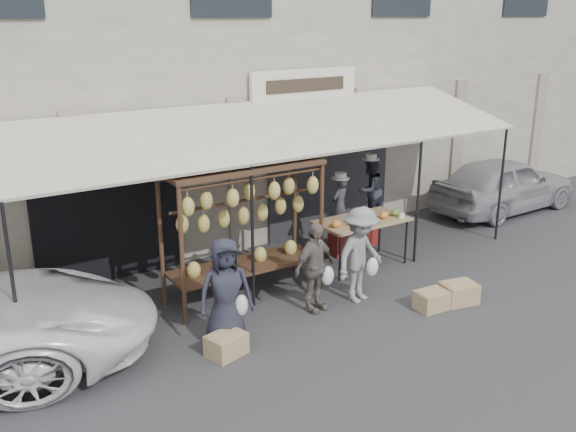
{
  "coord_description": "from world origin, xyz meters",
  "views": [
    {
      "loc": [
        -5.65,
        -7.0,
        4.5
      ],
      "look_at": [
        -0.18,
        1.4,
        1.3
      ],
      "focal_mm": 40.0,
      "sensor_mm": 36.0,
      "label": 1
    }
  ],
  "objects_px": {
    "crate_far": "(226,345)",
    "sedan": "(504,184)",
    "produce_table": "(363,222)",
    "vendor_right": "(370,190)",
    "crate_near_b": "(459,293)",
    "vendor_left": "(340,206)",
    "customer_mid": "(314,268)",
    "banana_rack": "(244,207)",
    "crate_near_a": "(432,300)",
    "customer_right": "(360,255)",
    "customer_left": "(225,292)"
  },
  "relations": [
    {
      "from": "customer_left",
      "to": "customer_mid",
      "type": "distance_m",
      "value": 1.66
    },
    {
      "from": "vendor_left",
      "to": "customer_left",
      "type": "height_order",
      "value": "customer_left"
    },
    {
      "from": "crate_far",
      "to": "crate_near_b",
      "type": "bearing_deg",
      "value": -8.27
    },
    {
      "from": "banana_rack",
      "to": "vendor_left",
      "type": "xyz_separation_m",
      "value": [
        2.45,
        0.71,
        -0.56
      ]
    },
    {
      "from": "produce_table",
      "to": "crate_far",
      "type": "bearing_deg",
      "value": -157.35
    },
    {
      "from": "sedan",
      "to": "crate_far",
      "type": "bearing_deg",
      "value": 104.04
    },
    {
      "from": "customer_mid",
      "to": "customer_right",
      "type": "distance_m",
      "value": 0.83
    },
    {
      "from": "produce_table",
      "to": "crate_near_a",
      "type": "relative_size",
      "value": 3.44
    },
    {
      "from": "banana_rack",
      "to": "crate_near_b",
      "type": "relative_size",
      "value": 4.72
    },
    {
      "from": "produce_table",
      "to": "customer_left",
      "type": "height_order",
      "value": "customer_left"
    },
    {
      "from": "produce_table",
      "to": "crate_near_b",
      "type": "distance_m",
      "value": 2.22
    },
    {
      "from": "produce_table",
      "to": "crate_near_a",
      "type": "height_order",
      "value": "produce_table"
    },
    {
      "from": "customer_left",
      "to": "customer_mid",
      "type": "height_order",
      "value": "customer_left"
    },
    {
      "from": "banana_rack",
      "to": "crate_near_a",
      "type": "height_order",
      "value": "banana_rack"
    },
    {
      "from": "crate_near_b",
      "to": "crate_far",
      "type": "height_order",
      "value": "crate_near_b"
    },
    {
      "from": "crate_far",
      "to": "produce_table",
      "type": "bearing_deg",
      "value": 22.65
    },
    {
      "from": "produce_table",
      "to": "sedan",
      "type": "relative_size",
      "value": 0.44
    },
    {
      "from": "crate_near_b",
      "to": "sedan",
      "type": "xyz_separation_m",
      "value": [
        4.67,
        2.96,
        0.49
      ]
    },
    {
      "from": "vendor_right",
      "to": "customer_left",
      "type": "bearing_deg",
      "value": 12.82
    },
    {
      "from": "crate_far",
      "to": "sedan",
      "type": "xyz_separation_m",
      "value": [
        8.6,
        2.39,
        0.5
      ]
    },
    {
      "from": "crate_near_b",
      "to": "sedan",
      "type": "bearing_deg",
      "value": 32.37
    },
    {
      "from": "produce_table",
      "to": "customer_left",
      "type": "bearing_deg",
      "value": -160.63
    },
    {
      "from": "crate_near_b",
      "to": "customer_mid",
      "type": "bearing_deg",
      "value": 153.49
    },
    {
      "from": "produce_table",
      "to": "crate_far",
      "type": "xyz_separation_m",
      "value": [
        -3.61,
        -1.51,
        -0.71
      ]
    },
    {
      "from": "customer_mid",
      "to": "sedan",
      "type": "height_order",
      "value": "customer_mid"
    },
    {
      "from": "crate_near_b",
      "to": "crate_far",
      "type": "distance_m",
      "value": 3.97
    },
    {
      "from": "customer_mid",
      "to": "crate_near_a",
      "type": "xyz_separation_m",
      "value": [
        1.58,
        -0.99,
        -0.57
      ]
    },
    {
      "from": "banana_rack",
      "to": "vendor_left",
      "type": "relative_size",
      "value": 2.3
    },
    {
      "from": "vendor_right",
      "to": "crate_far",
      "type": "relative_size",
      "value": 2.58
    },
    {
      "from": "customer_left",
      "to": "customer_right",
      "type": "relative_size",
      "value": 0.99
    },
    {
      "from": "banana_rack",
      "to": "crate_far",
      "type": "xyz_separation_m",
      "value": [
        -1.15,
        -1.48,
        -1.41
      ]
    },
    {
      "from": "vendor_left",
      "to": "crate_far",
      "type": "height_order",
      "value": "vendor_left"
    },
    {
      "from": "vendor_right",
      "to": "crate_near_a",
      "type": "bearing_deg",
      "value": 56.29
    },
    {
      "from": "customer_right",
      "to": "crate_near_a",
      "type": "relative_size",
      "value": 3.2
    },
    {
      "from": "vendor_left",
      "to": "customer_mid",
      "type": "xyz_separation_m",
      "value": [
        -1.79,
        -1.7,
        -0.28
      ]
    },
    {
      "from": "vendor_right",
      "to": "crate_near_a",
      "type": "distance_m",
      "value": 3.23
    },
    {
      "from": "crate_far",
      "to": "sedan",
      "type": "height_order",
      "value": "sedan"
    },
    {
      "from": "crate_near_a",
      "to": "crate_far",
      "type": "relative_size",
      "value": 0.97
    },
    {
      "from": "customer_right",
      "to": "crate_far",
      "type": "xyz_separation_m",
      "value": [
        -2.64,
        -0.38,
        -0.64
      ]
    },
    {
      "from": "vendor_right",
      "to": "crate_near_b",
      "type": "height_order",
      "value": "vendor_right"
    },
    {
      "from": "customer_left",
      "to": "customer_mid",
      "type": "xyz_separation_m",
      "value": [
        1.65,
        0.19,
        -0.06
      ]
    },
    {
      "from": "vendor_right",
      "to": "banana_rack",
      "type": "bearing_deg",
      "value": 2.17
    },
    {
      "from": "vendor_left",
      "to": "sedan",
      "type": "height_order",
      "value": "vendor_left"
    },
    {
      "from": "customer_left",
      "to": "sedan",
      "type": "bearing_deg",
      "value": 26.23
    },
    {
      "from": "crate_near_a",
      "to": "crate_near_b",
      "type": "distance_m",
      "value": 0.54
    },
    {
      "from": "customer_left",
      "to": "crate_near_a",
      "type": "xyz_separation_m",
      "value": [
        3.24,
        -0.8,
        -0.64
      ]
    },
    {
      "from": "produce_table",
      "to": "vendor_right",
      "type": "relative_size",
      "value": 1.29
    },
    {
      "from": "customer_right",
      "to": "crate_near_b",
      "type": "distance_m",
      "value": 1.72
    },
    {
      "from": "vendor_right",
      "to": "customer_mid",
      "type": "height_order",
      "value": "vendor_right"
    },
    {
      "from": "crate_near_b",
      "to": "customer_right",
      "type": "bearing_deg",
      "value": 143.6
    }
  ]
}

